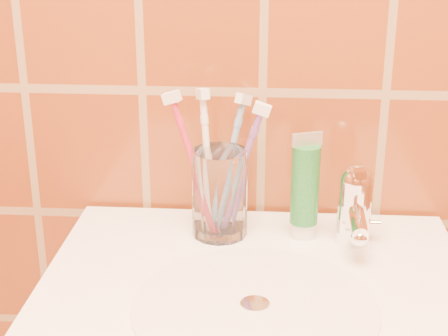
{
  "coord_description": "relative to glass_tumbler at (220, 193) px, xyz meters",
  "views": [
    {
      "loc": [
        0.01,
        0.19,
        1.3
      ],
      "look_at": [
        -0.05,
        1.08,
        0.96
      ],
      "focal_mm": 55.0,
      "sensor_mm": 36.0,
      "label": 1
    }
  ],
  "objects": [
    {
      "name": "toothbrush_2",
      "position": [
        0.01,
        0.03,
        0.03
      ],
      "size": [
        0.14,
        0.15,
        0.22
      ],
      "primitive_type": null,
      "rotation": [
        0.35,
        0.0,
        2.52
      ],
      "color": "#688BBA",
      "rests_on": "glass_tumbler"
    },
    {
      "name": "toothpaste_tube",
      "position": [
        0.12,
        -0.0,
        0.01
      ],
      "size": [
        0.04,
        0.04,
        0.16
      ],
      "rotation": [
        0.0,
        0.0,
        0.36
      ],
      "color": "white",
      "rests_on": "pedestal_sink"
    },
    {
      "name": "faucet",
      "position": [
        0.19,
        -0.02,
        -0.0
      ],
      "size": [
        0.05,
        0.11,
        0.12
      ],
      "color": "white",
      "rests_on": "pedestal_sink"
    },
    {
      "name": "toothbrush_0",
      "position": [
        0.03,
        0.01,
        0.03
      ],
      "size": [
        0.09,
        0.09,
        0.2
      ],
      "primitive_type": null,
      "rotation": [
        0.31,
        0.0,
        1.5
      ],
      "color": "#79499C",
      "rests_on": "glass_tumbler"
    },
    {
      "name": "toothbrush_1",
      "position": [
        -0.03,
        -0.0,
        0.04
      ],
      "size": [
        0.13,
        0.11,
        0.22
      ],
      "primitive_type": null,
      "rotation": [
        0.32,
        0.0,
        -1.83
      ],
      "color": "#B92741",
      "rests_on": "glass_tumbler"
    },
    {
      "name": "glass_tumbler",
      "position": [
        0.0,
        0.0,
        0.0
      ],
      "size": [
        0.1,
        0.1,
        0.13
      ],
      "primitive_type": "cylinder",
      "rotation": [
        0.0,
        0.0,
        0.36
      ],
      "color": "white",
      "rests_on": "pedestal_sink"
    },
    {
      "name": "toothbrush_3",
      "position": [
        -0.02,
        0.01,
        0.04
      ],
      "size": [
        0.08,
        0.11,
        0.23
      ],
      "primitive_type": null,
      "rotation": [
        0.19,
        0.0,
        -2.7
      ],
      "color": "white",
      "rests_on": "glass_tumbler"
    }
  ]
}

